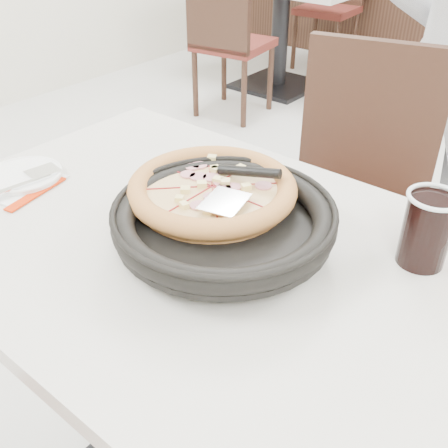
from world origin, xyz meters
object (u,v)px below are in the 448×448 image
Objects in this scene: pizza_pan at (224,228)px; bg_chair_left_near at (234,40)px; bg_chair_left_far at (328,7)px; chair_far at (345,217)px; bg_table_left at (280,36)px; main_table at (204,370)px; side_plate at (24,176)px; cola_glass at (426,232)px; pizza at (212,196)px.

pizza_pan is 2.60m from bg_chair_left_near.
pizza_pan is 3.70m from bg_chair_left_far.
bg_table_left is at bearing -65.57° from chair_far.
bg_table_left is (-1.65, 2.65, -0.42)m from pizza_pan.
bg_chair_left_near is 1.00× the size of bg_chair_left_far.
bg_chair_left_far reaches higher than main_table.
pizza_pan is at bearing 9.65° from side_plate.
pizza_pan is at bearing -148.11° from cola_glass.
bg_table_left is at bearing 122.00° from pizza_pan.
bg_table_left is at bearing 128.49° from cola_glass.
bg_chair_left_near is (0.07, -0.62, 0.10)m from bg_table_left.
main_table is at bearing -61.39° from bg_chair_left_near.
main_table is at bearing -58.90° from bg_table_left.
main_table is 7.04× the size of side_plate.
pizza is 2.51m from bg_chair_left_near.
chair_far is 0.68m from pizza.
chair_far reaches higher than pizza_pan.
bg_chair_left_near reaches higher than pizza.
main_table is 0.42m from pizza_pan.
pizza reaches higher than side_plate.
cola_glass is (0.35, 0.20, 0.44)m from main_table.
bg_table_left is 0.63m from bg_chair_left_near.
chair_far is 2.07m from bg_chair_left_near.
chair_far reaches higher than side_plate.
cola_glass is at bearing 20.15° from pizza.
pizza_pan is 1.35× the size of pizza.
bg_table_left is at bearing 85.20° from bg_chair_left_far.
cola_glass is at bearing 18.56° from side_plate.
bg_table_left is 1.26× the size of bg_chair_left_far.
chair_far is 1.00× the size of bg_chair_left_far.
bg_chair_left_near is (-1.59, 2.03, -0.32)m from pizza_pan.
chair_far is at bearing 127.97° from cola_glass.
chair_far is 7.31× the size of cola_glass.
main_table is 2.55m from bg_chair_left_near.
side_plate is at bearing -71.66° from bg_chair_left_near.
side_plate is 0.14× the size of bg_table_left.
cola_glass is (0.35, -0.45, 0.34)m from chair_far.
cola_glass reaches higher than bg_table_left.
chair_far is at bearing 116.88° from bg_chair_left_far.
pizza is 1.72× the size of side_plate.
chair_far is at bearing 90.07° from main_table.
cola_glass is (0.30, 0.19, 0.02)m from pizza_pan.
main_table is 0.60m from cola_glass.
cola_glass is 2.66m from bg_chair_left_near.
main_table is 1.26× the size of bg_chair_left_far.
bg_chair_left_far is at bearing 115.90° from pizza.
bg_chair_left_near and bg_chair_left_far have the same top height.
pizza_pan is 2.32× the size of side_plate.
main_table is 1.26× the size of bg_chair_left_near.
pizza is 0.24× the size of bg_table_left.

